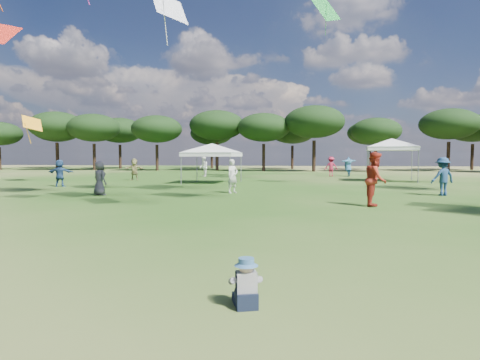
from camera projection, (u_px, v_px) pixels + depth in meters
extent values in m
cylinder|color=black|center=(0.00, 158.00, 52.05)|extent=(0.33, 0.33, 2.92)
cylinder|color=black|center=(57.00, 156.00, 51.25)|extent=(0.40, 0.40, 3.49)
ellipsoid|color=black|center=(57.00, 126.00, 51.02)|extent=(6.79, 6.79, 3.66)
cylinder|color=black|center=(94.00, 157.00, 50.34)|extent=(0.38, 0.38, 3.32)
ellipsoid|color=black|center=(94.00, 128.00, 50.12)|extent=(6.44, 6.44, 3.47)
cylinder|color=black|center=(157.00, 158.00, 48.60)|extent=(0.36, 0.36, 3.14)
ellipsoid|color=black|center=(157.00, 129.00, 48.39)|extent=(6.11, 6.11, 3.29)
cylinder|color=black|center=(217.00, 156.00, 49.20)|extent=(0.40, 0.40, 3.46)
ellipsoid|color=black|center=(217.00, 125.00, 48.98)|extent=(6.73, 6.73, 3.63)
cylinder|color=black|center=(264.00, 157.00, 47.32)|extent=(0.37, 0.37, 3.21)
ellipsoid|color=black|center=(264.00, 127.00, 47.11)|extent=(6.24, 6.24, 3.36)
cylinder|color=black|center=(314.00, 156.00, 46.14)|extent=(0.41, 0.41, 3.56)
ellipsoid|color=black|center=(314.00, 122.00, 45.91)|extent=(6.91, 6.91, 3.73)
cylinder|color=black|center=(375.00, 159.00, 45.63)|extent=(0.33, 0.33, 2.88)
ellipsoid|color=black|center=(376.00, 131.00, 45.44)|extent=(5.60, 5.60, 3.02)
cylinder|color=black|center=(448.00, 157.00, 46.97)|extent=(0.39, 0.39, 3.44)
ellipsoid|color=black|center=(449.00, 124.00, 46.75)|extent=(6.69, 6.69, 3.60)
cylinder|color=black|center=(58.00, 156.00, 60.06)|extent=(0.41, 0.41, 3.62)
ellipsoid|color=black|center=(57.00, 129.00, 59.82)|extent=(7.03, 7.03, 3.79)
cylinder|color=black|center=(120.00, 157.00, 56.77)|extent=(0.39, 0.39, 3.37)
ellipsoid|color=black|center=(120.00, 130.00, 56.55)|extent=(6.54, 6.54, 3.53)
cylinder|color=black|center=(212.00, 158.00, 56.91)|extent=(0.36, 0.36, 3.11)
ellipsoid|color=black|center=(212.00, 133.00, 56.71)|extent=(6.05, 6.05, 3.26)
cylinder|color=black|center=(292.00, 157.00, 54.72)|extent=(0.37, 0.37, 3.20)
ellipsoid|color=black|center=(292.00, 131.00, 54.51)|extent=(6.21, 6.21, 3.35)
cylinder|color=black|center=(369.00, 158.00, 52.32)|extent=(0.34, 0.34, 2.99)
ellipsoid|color=black|center=(370.00, 133.00, 52.12)|extent=(5.81, 5.81, 3.13)
cylinder|color=black|center=(472.00, 157.00, 51.13)|extent=(0.38, 0.38, 3.31)
ellipsoid|color=black|center=(473.00, 128.00, 50.91)|extent=(6.43, 6.43, 3.47)
cylinder|color=gray|center=(181.00, 169.00, 25.08)|extent=(0.06, 0.06, 1.92)
cylinder|color=gray|center=(230.00, 169.00, 24.41)|extent=(0.06, 0.06, 1.92)
cylinder|color=gray|center=(197.00, 168.00, 28.17)|extent=(0.06, 0.06, 1.92)
cylinder|color=gray|center=(241.00, 168.00, 27.50)|extent=(0.06, 0.06, 1.92)
cube|color=silver|center=(212.00, 155.00, 26.23)|extent=(3.61, 3.61, 0.25)
pyramid|color=silver|center=(212.00, 143.00, 26.19)|extent=(6.75, 6.75, 0.60)
cylinder|color=gray|center=(369.00, 165.00, 27.27)|extent=(0.06, 0.06, 2.34)
cylinder|color=gray|center=(418.00, 165.00, 26.41)|extent=(0.06, 0.06, 2.34)
cylinder|color=gray|center=(367.00, 164.00, 30.27)|extent=(0.06, 0.06, 2.34)
cylinder|color=gray|center=(412.00, 164.00, 29.41)|extent=(0.06, 0.06, 2.34)
cube|color=silver|center=(391.00, 149.00, 28.27)|extent=(3.75, 3.75, 0.25)
pyramid|color=silver|center=(392.00, 138.00, 28.23)|extent=(6.61, 6.61, 0.60)
cube|color=black|center=(246.00, 300.00, 4.69)|extent=(0.31, 0.31, 0.19)
cube|color=black|center=(237.00, 298.00, 4.86)|extent=(0.15, 0.24, 0.10)
cube|color=black|center=(250.00, 298.00, 4.88)|extent=(0.15, 0.24, 0.10)
cube|color=white|center=(246.00, 282.00, 4.68)|extent=(0.28, 0.23, 0.25)
cylinder|color=white|center=(233.00, 281.00, 4.72)|extent=(0.14, 0.25, 0.15)
cylinder|color=white|center=(258.00, 280.00, 4.77)|extent=(0.14, 0.25, 0.15)
sphere|color=#E0B293|center=(246.00, 268.00, 4.67)|extent=(0.17, 0.17, 0.17)
cone|color=teal|center=(246.00, 264.00, 4.67)|extent=(0.28, 0.28, 0.03)
cylinder|color=teal|center=(246.00, 261.00, 4.66)|extent=(0.19, 0.19, 0.07)
imported|color=#A31B37|center=(331.00, 167.00, 34.91)|extent=(1.15, 0.70, 1.73)
imported|color=white|center=(204.00, 167.00, 34.39)|extent=(0.96, 1.04, 1.72)
imported|color=navy|center=(60.00, 173.00, 23.26)|extent=(1.51, 0.62, 1.58)
imported|color=#2C2D31|center=(446.00, 169.00, 29.11)|extent=(0.42, 0.61, 1.60)
imported|color=navy|center=(443.00, 177.00, 17.92)|extent=(1.27, 0.99, 1.72)
imported|color=beige|center=(233.00, 176.00, 19.21)|extent=(0.68, 0.70, 1.62)
imported|color=#302F34|center=(100.00, 178.00, 18.08)|extent=(0.90, 0.82, 1.55)
imported|color=maroon|center=(376.00, 179.00, 14.14)|extent=(0.94, 1.09, 1.92)
imported|color=#29587B|center=(348.00, 167.00, 34.97)|extent=(1.82, 1.96, 1.71)
imported|color=olive|center=(134.00, 169.00, 29.28)|extent=(1.54, 0.64, 1.61)
plane|color=silver|center=(169.00, 7.00, 17.75)|extent=(2.12, 2.45, 1.80)
plane|color=orange|center=(32.00, 123.00, 27.11)|extent=(1.82, 2.12, 1.25)
plane|color=#1B892F|center=(325.00, 8.00, 29.51)|extent=(2.72, 1.97, 2.56)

